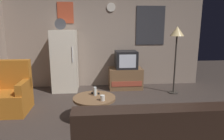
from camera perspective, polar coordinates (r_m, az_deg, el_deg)
name	(u,v)px	position (r m, az deg, el deg)	size (l,w,h in m)	color
ground_plane	(112,127)	(3.44, 0.11, -15.58)	(12.00, 12.00, 0.00)	#3D332D
wall_with_art	(105,36)	(5.49, -2.08, 9.45)	(5.20, 0.12, 2.67)	gray
fridge	(65,61)	(5.22, -12.96, 2.54)	(0.60, 0.62, 1.77)	silver
tv_stand	(125,78)	(5.35, 3.73, -2.27)	(0.84, 0.53, 0.54)	brown
crt_tv	(126,60)	(5.25, 3.92, 2.90)	(0.54, 0.51, 0.44)	black
standing_lamp	(177,37)	(5.01, 17.56, 8.85)	(0.32, 0.32, 1.59)	#332D28
coffee_table	(94,109)	(3.59, -4.88, -10.68)	(0.72, 0.72, 0.42)	brown
wine_glass	(95,91)	(3.58, -4.75, -5.89)	(0.05, 0.05, 0.15)	silver
mug_ceramic_white	(102,98)	(3.34, -2.66, -7.74)	(0.08, 0.08, 0.09)	silver
mug_ceramic_tan	(95,92)	(3.61, -4.67, -6.20)	(0.08, 0.08, 0.09)	tan
remote_control	(95,93)	(3.68, -4.62, -6.41)	(0.15, 0.04, 0.02)	black
armchair	(10,94)	(4.35, -26.38, -6.03)	(0.68, 0.68, 0.96)	#B2661E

